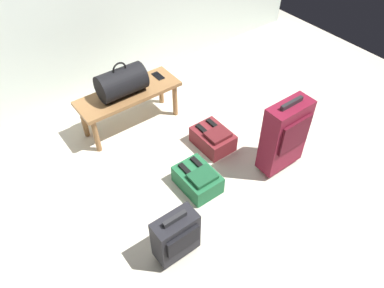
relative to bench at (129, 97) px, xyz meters
The scene contains 8 objects.
ground_plane 0.91m from the bench, 99.83° to the right, with size 6.60×6.60×0.00m, color beige.
bench is the anchor object (origin of this frame).
duffel_bag_black 0.20m from the bench, behind, with size 0.44×0.26×0.34m.
cell_phone 0.38m from the bench, ahead, with size 0.07×0.14×0.01m.
suitcase_upright_burgundy 1.49m from the bench, 59.43° to the right, with size 0.40×0.20×0.73m.
suitcase_small_charcoal 1.53m from the bench, 108.20° to the right, with size 0.32×0.18×0.46m.
backpack_maroon 0.89m from the bench, 58.06° to the right, with size 0.28×0.38×0.21m.
backpack_green 1.07m from the bench, 88.23° to the right, with size 0.28×0.38×0.21m.
Camera 1 is at (-1.08, -1.80, 2.50)m, focal length 34.72 mm.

